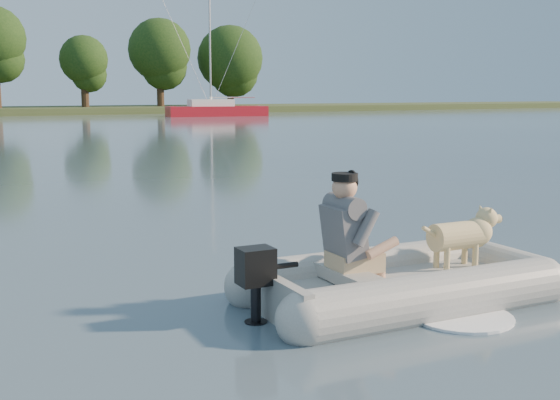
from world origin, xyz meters
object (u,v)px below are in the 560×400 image
dinghy (409,240)px  sailboat (216,110)px  man (346,227)px  dog (457,241)px

dinghy → sailboat: (18.35, 48.74, -0.09)m
man → dinghy: bearing=-4.2°
dog → sailboat: (17.70, 48.71, -0.02)m
dinghy → dog: size_ratio=4.76×
man → dog: (1.34, -0.04, -0.26)m
dog → sailboat: bearing=71.7°
man → dog: bearing=-0.0°
man → dog: 1.36m
dinghy → sailboat: 52.08m
sailboat → dinghy: bearing=-102.7°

